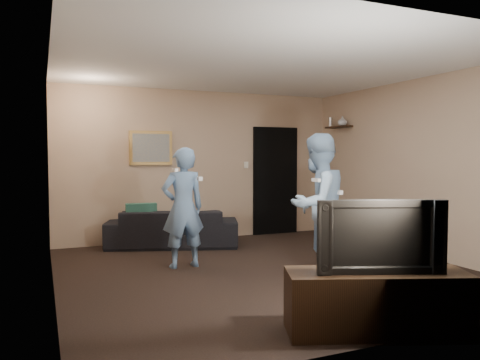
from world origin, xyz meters
name	(u,v)px	position (x,y,z in m)	size (l,w,h in m)	color
ground	(263,270)	(0.00, 0.00, 0.00)	(5.00, 5.00, 0.00)	black
ceiling	(264,66)	(0.00, 0.00, 2.60)	(5.00, 5.00, 0.04)	silver
wall_back	(201,165)	(0.00, 2.50, 1.30)	(5.00, 0.04, 2.60)	tan
wall_front	(404,178)	(0.00, -2.50, 1.30)	(5.00, 0.04, 2.60)	tan
wall_left	(52,172)	(-2.50, 0.00, 1.30)	(0.04, 5.00, 2.60)	tan
wall_right	(415,167)	(2.50, 0.00, 1.30)	(0.04, 5.00, 2.60)	tan
sofa	(173,228)	(-0.66, 2.00, 0.30)	(2.08, 0.81, 0.61)	black
throw_pillow	(141,218)	(-1.16, 2.00, 0.48)	(0.48, 0.15, 0.48)	#194B40
painting_frame	(151,148)	(-0.90, 2.48, 1.60)	(0.72, 0.05, 0.57)	olive
painting_canvas	(151,148)	(-0.90, 2.45, 1.60)	(0.62, 0.01, 0.47)	slate
doorway	(275,181)	(1.45, 2.47, 1.00)	(0.90, 0.06, 2.00)	black
light_switch	(246,165)	(0.85, 2.48, 1.30)	(0.08, 0.02, 0.12)	silver
wall_shelf	(339,127)	(2.39, 1.80, 1.99)	(0.20, 0.60, 0.03)	black
shelf_vase	(342,121)	(2.39, 1.69, 2.09)	(0.16, 0.16, 0.17)	#B4B4B9
shelf_figurine	(330,122)	(2.39, 2.06, 2.09)	(0.06, 0.06, 0.18)	silver
tv_console	(377,303)	(-0.06, -2.28, 0.25)	(1.49, 0.48, 0.53)	black
television	(378,235)	(-0.06, -2.28, 0.82)	(1.05, 0.14, 0.60)	black
wii_player_left	(183,208)	(-0.90, 0.57, 0.79)	(0.59, 0.49, 1.58)	#688BB4
wii_player_right	(317,205)	(0.48, -0.50, 0.87)	(1.01, 0.89, 1.74)	#90B2D2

